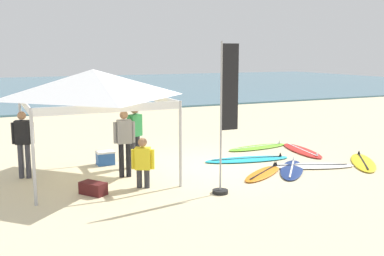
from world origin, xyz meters
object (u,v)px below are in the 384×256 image
at_px(surfboard_orange, 263,173).
at_px(cooler_box, 105,158).
at_px(banner_flag, 225,125).
at_px(surfboard_cyan, 247,159).
at_px(person_green, 135,132).
at_px(canopy_tent, 93,84).
at_px(person_black, 23,140).
at_px(person_grey, 124,139).
at_px(surfboard_lime, 258,147).
at_px(surfboard_navy, 292,169).
at_px(surfboard_white, 311,166).
at_px(surfboard_yellow, 363,162).
at_px(person_yellow, 143,161).
at_px(surfboard_red, 302,151).
at_px(gear_bag_near_tent, 93,188).

distance_m(surfboard_orange, cooler_box, 4.46).
bearing_deg(banner_flag, surfboard_cyan, 49.49).
bearing_deg(person_green, canopy_tent, -154.84).
distance_m(surfboard_cyan, cooler_box, 4.14).
distance_m(person_black, person_green, 2.89).
relative_size(canopy_tent, person_grey, 1.99).
xyz_separation_m(surfboard_lime, surfboard_navy, (-0.75, -2.86, 0.00)).
height_order(surfboard_lime, surfboard_white, same).
bearing_deg(surfboard_lime, surfboard_navy, -104.79).
relative_size(surfboard_navy, person_green, 1.21).
distance_m(surfboard_white, person_black, 7.69).
height_order(surfboard_yellow, cooler_box, cooler_box).
height_order(surfboard_cyan, surfboard_white, same).
bearing_deg(banner_flag, surfboard_lime, 48.84).
relative_size(surfboard_navy, person_black, 1.21).
distance_m(surfboard_lime, person_yellow, 5.61).
bearing_deg(banner_flag, person_green, 110.28).
height_order(person_grey, banner_flag, banner_flag).
relative_size(surfboard_lime, surfboard_white, 0.94).
height_order(surfboard_cyan, surfboard_lime, same).
bearing_deg(surfboard_orange, surfboard_red, 34.33).
bearing_deg(person_grey, person_yellow, -83.63).
bearing_deg(surfboard_white, person_grey, 166.79).
distance_m(person_green, gear_bag_near_tent, 2.68).
bearing_deg(surfboard_yellow, surfboard_navy, 175.55).
distance_m(canopy_tent, person_grey, 1.58).
bearing_deg(surfboard_lime, surfboard_cyan, -132.32).
bearing_deg(banner_flag, surfboard_orange, 29.70).
height_order(surfboard_yellow, gear_bag_near_tent, gear_bag_near_tent).
height_order(surfboard_red, person_green, person_green).
relative_size(surfboard_yellow, person_green, 1.29).
height_order(person_black, gear_bag_near_tent, person_black).
distance_m(canopy_tent, surfboard_navy, 5.69).
relative_size(person_black, person_green, 1.00).
relative_size(surfboard_yellow, surfboard_orange, 1.16).
xyz_separation_m(surfboard_red, surfboard_orange, (-2.67, -1.83, 0.00)).
distance_m(canopy_tent, person_yellow, 2.35).
bearing_deg(surfboard_yellow, canopy_tent, 166.59).
xyz_separation_m(surfboard_orange, person_black, (-5.70, 2.23, 0.95)).
bearing_deg(banner_flag, surfboard_white, 17.78).
bearing_deg(surfboard_red, person_black, 177.22).
height_order(surfboard_lime, person_grey, person_grey).
bearing_deg(surfboard_yellow, surfboard_cyan, 149.03).
bearing_deg(banner_flag, surfboard_yellow, 8.85).
relative_size(surfboard_lime, person_yellow, 1.95).
distance_m(surfboard_yellow, banner_flag, 5.23).
relative_size(surfboard_cyan, banner_flag, 0.78).
height_order(surfboard_navy, person_yellow, person_yellow).
xyz_separation_m(surfboard_yellow, banner_flag, (-4.94, -0.77, 1.54)).
distance_m(surfboard_navy, person_yellow, 4.19).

